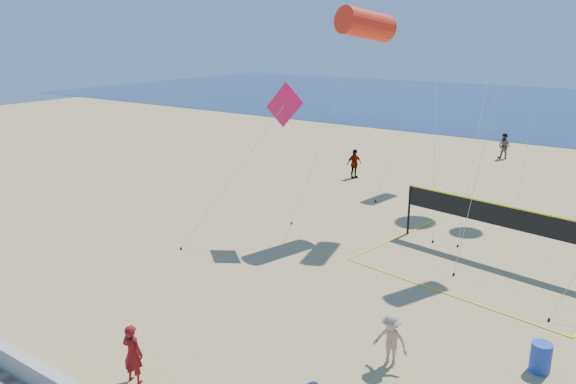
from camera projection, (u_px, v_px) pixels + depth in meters
The scene contains 8 objects.
woman at pixel (133, 354), 14.07m from camera, with size 0.58×0.38×1.60m, color maroon.
bystander_b at pixel (391, 340), 14.76m from camera, with size 0.97×0.56×1.51m, color tan.
far_person_0 at pixel (354, 164), 33.81m from camera, with size 1.04×0.43×1.77m, color gray.
far_person_3 at pixel (504, 146), 38.88m from camera, with size 0.86×0.67×1.78m, color gray.
trash_barrel at pixel (541, 357), 14.62m from camera, with size 0.54×0.54×0.81m, color #1A3CAF.
volleyball_net at pixel (502, 223), 21.48m from camera, with size 9.66×9.54×2.25m.
kite_0 at pixel (366, 24), 23.92m from camera, with size 3.28×3.77×9.63m.
kite_3 at pixel (281, 110), 22.99m from camera, with size 3.47×4.07×6.64m.
Camera 1 is at (6.97, -9.41, 8.59)m, focal length 35.00 mm.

